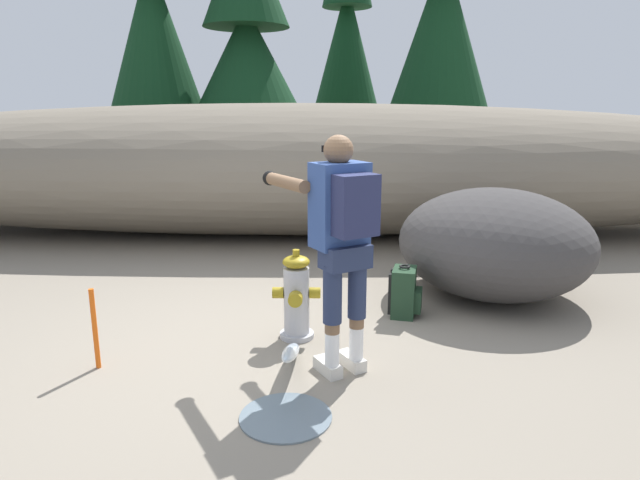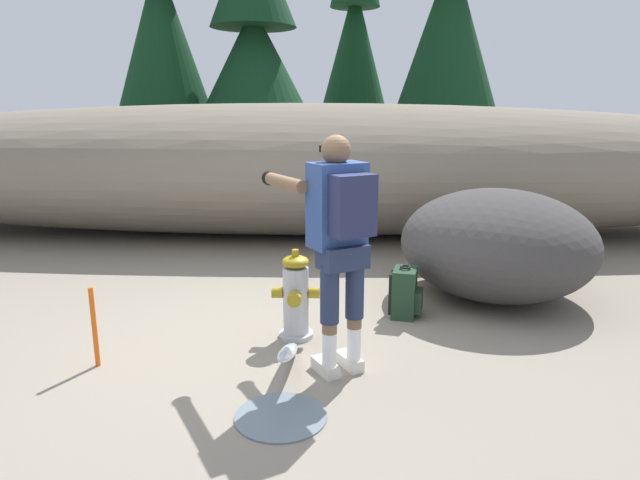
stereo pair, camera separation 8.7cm
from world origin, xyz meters
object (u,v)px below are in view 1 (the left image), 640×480
utility_worker (340,227)px  survey_stake (95,329)px  spare_backpack (405,292)px  boulder_large (494,243)px  fire_hydrant (297,298)px

utility_worker → survey_stake: utility_worker is taller
spare_backpack → boulder_large: bearing=43.5°
spare_backpack → utility_worker: bearing=-107.2°
fire_hydrant → spare_backpack: bearing=28.4°
boulder_large → spare_backpack: bearing=-148.9°
fire_hydrant → boulder_large: bearing=29.8°
boulder_large → survey_stake: boulder_large is taller
utility_worker → spare_backpack: size_ratio=3.55×
boulder_large → survey_stake: size_ratio=3.16×
fire_hydrant → utility_worker: size_ratio=0.45×
survey_stake → utility_worker: bearing=0.1°
fire_hydrant → spare_backpack: (0.95, 0.51, -0.12)m
fire_hydrant → survey_stake: size_ratio=1.24×
fire_hydrant → spare_backpack: size_ratio=1.58×
fire_hydrant → utility_worker: 0.97m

